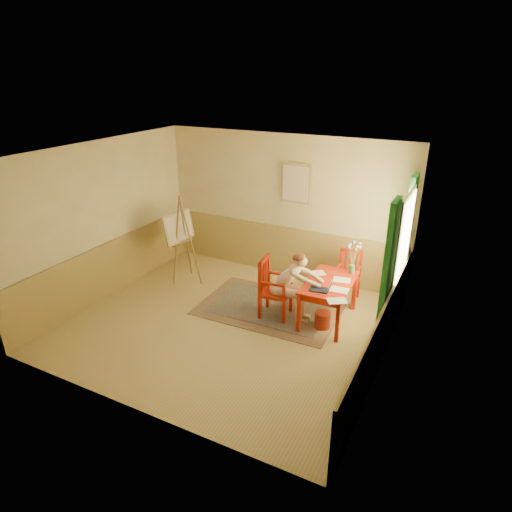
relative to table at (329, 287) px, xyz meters
The scene contains 14 objects.
room 1.83m from the table, 149.84° to the right, with size 5.04×4.54×2.84m.
wainscot 1.45m from the table, behind, with size 5.00×4.50×1.00m.
window 1.24m from the table, 15.09° to the left, with size 0.12×2.01×2.20m.
wall_portrait 2.21m from the table, 131.00° to the left, with size 0.60×0.05×0.76m.
rug 1.20m from the table, behind, with size 2.44×1.65×0.02m.
table is the anchor object (origin of this frame).
chair_left 0.93m from the table, 163.69° to the right, with size 0.52×0.50×1.04m.
chair_back 0.89m from the table, 85.29° to the left, with size 0.42×0.44×0.92m.
figure 0.63m from the table, 158.14° to the right, with size 0.91×0.42×1.20m.
laptop 0.37m from the table, 90.26° to the right, with size 0.37×0.25×0.21m.
papers 0.17m from the table, 48.11° to the right, with size 0.94×1.10×0.00m.
vase 0.64m from the table, 64.28° to the left, with size 0.20×0.28×0.56m.
wastebasket 0.55m from the table, 88.87° to the right, with size 0.26×0.26×0.28m, color #A8311A.
easel 3.10m from the table, behind, with size 0.60×0.77×1.73m.
Camera 1 is at (3.26, -5.40, 3.91)m, focal length 30.96 mm.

